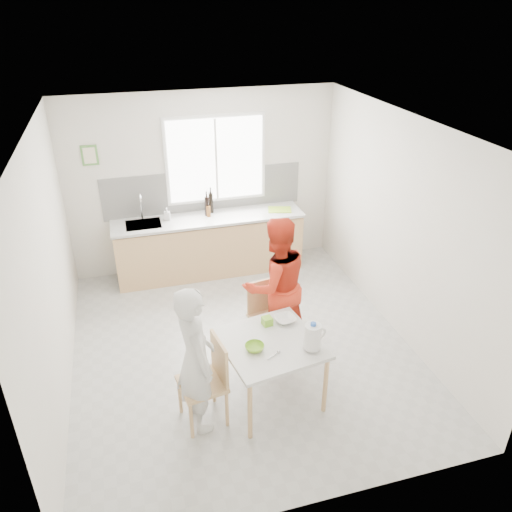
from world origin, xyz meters
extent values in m
plane|color=#B7B7B2|center=(0.00, 0.00, 0.00)|extent=(4.50, 4.50, 0.00)
plane|color=silver|center=(0.00, 2.25, 1.35)|extent=(4.00, 0.00, 4.00)
plane|color=silver|center=(0.00, -2.25, 1.35)|extent=(4.00, 0.00, 4.00)
plane|color=silver|center=(-2.00, 0.00, 1.35)|extent=(0.00, 4.50, 4.50)
plane|color=silver|center=(2.00, 0.00, 1.35)|extent=(0.00, 4.50, 4.50)
plane|color=white|center=(0.00, 0.00, 2.70)|extent=(4.50, 4.50, 0.00)
cube|color=white|center=(0.20, 2.23, 1.70)|extent=(1.50, 0.03, 1.30)
cube|color=white|center=(0.20, 2.21, 1.70)|extent=(1.40, 0.02, 1.20)
cube|color=white|center=(0.20, 2.21, 1.70)|extent=(0.03, 0.03, 1.20)
cube|color=white|center=(0.00, 2.24, 1.23)|extent=(3.00, 0.02, 0.65)
cube|color=#579644|center=(-1.55, 2.23, 1.90)|extent=(0.22, 0.02, 0.28)
cube|color=beige|center=(-1.55, 2.22, 1.90)|extent=(0.16, 0.01, 0.22)
cube|color=#DAB475|center=(0.00, 1.95, 0.43)|extent=(2.80, 0.60, 0.86)
cube|color=#3F3326|center=(0.00, 1.95, 0.05)|extent=(2.80, 0.54, 0.10)
cube|color=silver|center=(0.00, 1.95, 0.90)|extent=(2.84, 0.64, 0.04)
cube|color=#A5A5AA|center=(-0.95, 1.95, 0.91)|extent=(0.50, 0.40, 0.03)
cylinder|color=silver|center=(-0.95, 2.11, 1.10)|extent=(0.02, 0.02, 0.36)
torus|color=silver|center=(-0.95, 2.04, 1.28)|extent=(0.02, 0.18, 0.18)
cube|color=silver|center=(0.08, -0.93, 0.72)|extent=(1.10, 1.10, 0.04)
cylinder|color=#DAB475|center=(-0.27, -1.41, 0.34)|extent=(0.05, 0.05, 0.68)
cylinder|color=#DAB475|center=(-0.41, -0.58, 0.34)|extent=(0.05, 0.05, 0.68)
cylinder|color=#DAB475|center=(0.56, -1.27, 0.34)|extent=(0.05, 0.05, 0.68)
cylinder|color=#DAB475|center=(0.42, -0.44, 0.34)|extent=(0.05, 0.05, 0.68)
cube|color=#DAB475|center=(-0.66, -1.05, 0.46)|extent=(0.49, 0.49, 0.04)
cube|color=#DAB475|center=(-0.47, -1.01, 0.71)|extent=(0.10, 0.41, 0.45)
cylinder|color=#DAB475|center=(-0.88, -0.89, 0.22)|extent=(0.04, 0.04, 0.44)
cylinder|color=#DAB475|center=(-0.82, -1.26, 0.22)|extent=(0.04, 0.04, 0.44)
cylinder|color=#DAB475|center=(-0.51, -0.83, 0.22)|extent=(0.04, 0.04, 0.44)
cylinder|color=#DAB475|center=(-0.45, -1.20, 0.22)|extent=(0.04, 0.04, 0.44)
cube|color=#DAB475|center=(0.30, -0.13, 0.43)|extent=(0.46, 0.46, 0.04)
cube|color=#DAB475|center=(0.27, 0.05, 0.66)|extent=(0.38, 0.09, 0.42)
cylinder|color=#DAB475|center=(0.16, -0.33, 0.21)|extent=(0.03, 0.03, 0.41)
cylinder|color=#DAB475|center=(0.50, -0.27, 0.21)|extent=(0.03, 0.03, 0.41)
cylinder|color=#DAB475|center=(0.10, 0.01, 0.21)|extent=(0.03, 0.03, 0.41)
cylinder|color=#DAB475|center=(0.44, 0.07, 0.21)|extent=(0.03, 0.03, 0.41)
imported|color=silver|center=(-0.71, -1.05, 0.79)|extent=(0.46, 0.63, 1.58)
imported|color=red|center=(0.41, -0.07, 0.85)|extent=(0.92, 0.77, 1.70)
imported|color=#82BE2C|center=(-0.11, -1.01, 0.77)|extent=(0.22, 0.22, 0.06)
imported|color=white|center=(0.33, -0.63, 0.76)|extent=(0.26, 0.26, 0.05)
cylinder|color=white|center=(0.44, -1.15, 0.89)|extent=(0.17, 0.17, 0.27)
cylinder|color=blue|center=(0.44, -1.15, 1.04)|extent=(0.06, 0.06, 0.03)
torus|color=white|center=(0.52, -1.15, 0.91)|extent=(0.13, 0.05, 0.13)
cube|color=#7BC22C|center=(0.13, -0.63, 0.78)|extent=(0.11, 0.11, 0.09)
cylinder|color=#A5A5AA|center=(0.03, -1.16, 0.75)|extent=(0.15, 0.09, 0.01)
cube|color=#A4D330|center=(1.10, 1.92, 0.93)|extent=(0.40, 0.33, 0.01)
cylinder|color=black|center=(0.08, 2.11, 1.08)|extent=(0.07, 0.07, 0.32)
cylinder|color=black|center=(0.00, 2.02, 1.07)|extent=(0.07, 0.07, 0.30)
cylinder|color=brown|center=(0.01, 1.98, 1.00)|extent=(0.06, 0.06, 0.16)
imported|color=#999999|center=(-0.60, 2.02, 1.01)|extent=(0.10, 0.10, 0.18)
camera|label=1|loc=(-1.17, -4.79, 3.88)|focal=35.00mm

